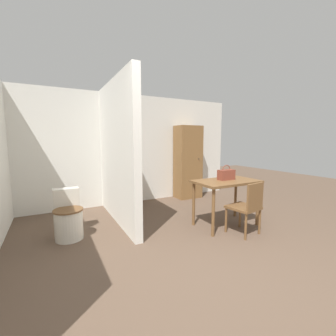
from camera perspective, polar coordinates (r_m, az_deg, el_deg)
ground_plane at (r=2.74m, az=15.26°, el=-25.79°), size 16.00×16.00×0.00m
wall_back at (r=5.34m, az=-10.40°, el=4.63°), size 5.55×0.12×2.50m
partition_wall at (r=4.10m, az=-12.88°, el=3.83°), size 0.12×2.15×2.50m
dining_table at (r=3.97m, az=14.58°, el=-4.53°), size 1.09×0.64×0.79m
wooden_chair at (r=3.73m, az=19.45°, el=-9.07°), size 0.48×0.48×0.84m
toilet at (r=3.78m, az=-23.99°, el=-11.57°), size 0.42×0.57×0.72m
handbag at (r=4.00m, az=14.56°, el=-1.62°), size 0.29×0.14×0.26m
wooden_cabinet at (r=5.73m, az=5.07°, el=1.50°), size 0.62×0.46×1.82m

